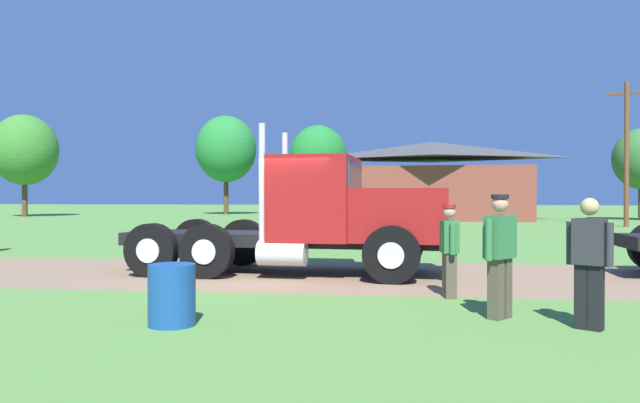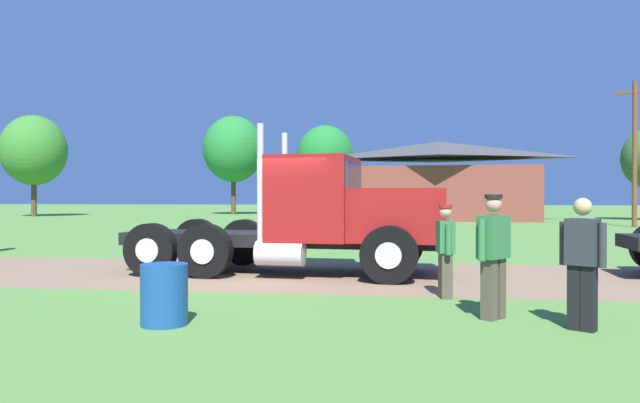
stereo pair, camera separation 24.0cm
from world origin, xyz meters
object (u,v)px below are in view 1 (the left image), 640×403
visitor_standing_near (589,259)px  visitor_by_barrel (449,248)px  steel_barrel (172,295)px  shed_building (432,182)px  visitor_walking_mid (500,250)px  truck_foreground_white (325,217)px  utility_pole_near (627,150)px

visitor_standing_near → visitor_by_barrel: (-1.57, 2.20, -0.07)m
steel_barrel → shed_building: 36.22m
visitor_walking_mid → steel_barrel: visitor_walking_mid is taller
truck_foreground_white → visitor_by_barrel: bearing=-48.6°
steel_barrel → shed_building: size_ratio=0.06×
visitor_standing_near → shed_building: 35.30m
visitor_standing_near → steel_barrel: visitor_standing_near is taller
visitor_by_barrel → visitor_standing_near: bearing=-54.6°
visitor_standing_near → visitor_walking_mid: visitor_walking_mid is taller
visitor_walking_mid → shed_building: size_ratio=0.12×
visitor_by_barrel → utility_pole_near: utility_pole_near is taller
shed_building → steel_barrel: bearing=-99.2°
steel_barrel → utility_pole_near: bearing=59.7°
shed_building → visitor_walking_mid: bearing=-92.3°
truck_foreground_white → visitor_walking_mid: size_ratio=4.26×
truck_foreground_white → visitor_by_barrel: (2.44, -2.77, -0.42)m
visitor_standing_near → visitor_by_barrel: visitor_standing_near is taller
truck_foreground_white → shed_building: (4.35, 30.27, 1.46)m
visitor_walking_mid → shed_building: (1.37, 34.69, 1.75)m
visitor_by_barrel → shed_building: shed_building is taller
truck_foreground_white → steel_barrel: (-1.44, -5.41, -0.85)m
steel_barrel → visitor_by_barrel: bearing=34.2°
visitor_standing_near → visitor_walking_mid: (-1.03, 0.56, 0.06)m
shed_building → visitor_standing_near: bearing=-90.6°
visitor_walking_mid → visitor_by_barrel: 1.74m
shed_building → utility_pole_near: bearing=-39.9°
truck_foreground_white → visitor_walking_mid: truck_foreground_white is taller
truck_foreground_white → steel_barrel: 5.66m
steel_barrel → utility_pole_near: (15.92, 27.21, 3.87)m
visitor_by_barrel → utility_pole_near: 27.58m
visitor_by_barrel → visitor_walking_mid: bearing=-71.9°
visitor_standing_near → visitor_walking_mid: bearing=151.5°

